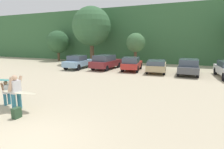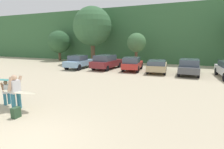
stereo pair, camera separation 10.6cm
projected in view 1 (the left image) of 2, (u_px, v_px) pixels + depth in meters
ground_plane at (29, 143)px, 5.79m from camera, size 120.00×120.00×0.00m
hillside_ridge at (161, 36)px, 31.52m from camera, size 108.00×12.00×8.38m
tree_far_left at (58, 42)px, 29.98m from camera, size 3.68×3.68×4.99m
tree_right at (92, 27)px, 25.88m from camera, size 5.55×5.55×8.12m
tree_center at (136, 43)px, 24.05m from camera, size 2.53×2.53×4.32m
parked_car_sky_blue at (78, 62)px, 21.54m from camera, size 1.98×4.21×1.60m
parked_car_maroon at (106, 62)px, 21.20m from camera, size 2.27×4.90×1.67m
parked_car_red at (132, 64)px, 19.94m from camera, size 2.13×4.17×1.54m
parked_car_tan at (157, 66)px, 18.82m from camera, size 2.24×4.50×1.32m
parked_car_dark_gray at (188, 67)px, 17.47m from camera, size 1.90×4.10×1.54m
person_adult at (16, 90)px, 8.46m from camera, size 0.34×0.79×1.68m
person_child at (6, 91)px, 9.18m from camera, size 0.25×0.55×1.24m
surfboard_cream at (19, 92)px, 8.50m from camera, size 2.01×0.68×0.13m
surfboard_teal at (5, 80)px, 9.20m from camera, size 1.79×0.72×0.13m
backpack_dropped at (17, 113)px, 7.65m from camera, size 0.24×0.34×0.45m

